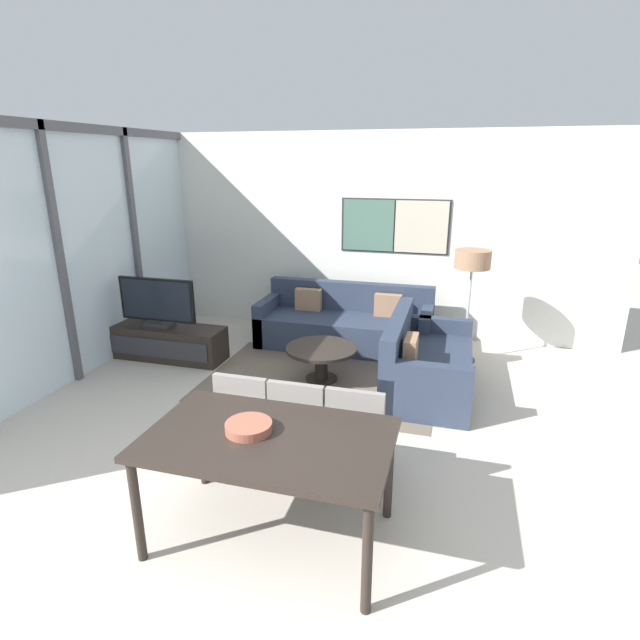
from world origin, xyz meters
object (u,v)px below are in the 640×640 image
at_px(sofa_side, 422,366).
at_px(fruit_bowl, 249,426).
at_px(dining_chair_right, 358,430).
at_px(dining_chair_left, 248,414).
at_px(tv_console, 161,342).
at_px(television, 157,303).
at_px(dining_table, 269,447).
at_px(floor_lamp, 472,265).
at_px(dining_chair_centre, 301,422).
at_px(sofa_main, 345,325).
at_px(coffee_table, 321,355).

height_order(sofa_side, fruit_bowl, fruit_bowl).
bearing_deg(dining_chair_right, fruit_bowl, -131.90).
bearing_deg(dining_chair_left, tv_console, 136.63).
relative_size(television, dining_table, 0.66).
xyz_separation_m(dining_table, floor_lamp, (1.22, 3.56, 0.53)).
height_order(television, dining_chair_centre, television).
distance_m(television, dining_chair_centre, 3.19).
relative_size(television, dining_chair_right, 1.16).
bearing_deg(sofa_main, sofa_side, -45.53).
bearing_deg(dining_chair_left, sofa_main, 88.33).
height_order(sofa_side, dining_table, sofa_side).
relative_size(sofa_main, dining_chair_right, 2.61).
relative_size(tv_console, floor_lamp, 1.19).
height_order(television, floor_lamp, floor_lamp).
relative_size(sofa_main, dining_chair_centre, 2.61).
height_order(tv_console, dining_chair_right, dining_chair_right).
bearing_deg(sofa_side, dining_chair_right, 170.36).
bearing_deg(dining_chair_centre, sofa_side, 68.27).
distance_m(fruit_bowl, floor_lamp, 3.81).
bearing_deg(coffee_table, dining_chair_left, -92.78).
height_order(fruit_bowl, floor_lamp, floor_lamp).
bearing_deg(dining_table, sofa_main, 95.38).
distance_m(television, dining_table, 3.63).
height_order(tv_console, coffee_table, tv_console).
relative_size(coffee_table, dining_chair_left, 0.92).
height_order(sofa_main, fruit_bowl, fruit_bowl).
xyz_separation_m(television, floor_lamp, (3.72, 0.94, 0.49)).
relative_size(tv_console, sofa_main, 0.73).
bearing_deg(tv_console, fruit_bowl, -47.75).
bearing_deg(dining_chair_right, floor_lamp, 74.89).
distance_m(coffee_table, dining_chair_centre, 1.88).
relative_size(dining_chair_left, dining_chair_right, 1.00).
height_order(television, sofa_main, television).
relative_size(tv_console, dining_chair_left, 1.90).
xyz_separation_m(dining_table, dining_chair_left, (-0.44, 0.67, -0.18)).
height_order(television, dining_chair_left, television).
distance_m(coffee_table, dining_chair_right, 2.01).
distance_m(tv_console, fruit_bowl, 3.56).
bearing_deg(sofa_side, sofa_main, 44.47).
relative_size(sofa_side, fruit_bowl, 5.44).
bearing_deg(dining_chair_left, sofa_side, 57.81).
height_order(dining_chair_right, fruit_bowl, dining_chair_right).
bearing_deg(dining_chair_left, floor_lamp, 60.09).
distance_m(dining_table, dining_chair_centre, 0.69).
relative_size(sofa_side, dining_chair_centre, 1.87).
xyz_separation_m(dining_table, dining_chair_right, (0.44, 0.67, -0.18)).
bearing_deg(sofa_side, dining_chair_left, 147.81).
bearing_deg(sofa_main, dining_table, -84.62).
distance_m(coffee_table, fruit_bowl, 2.54).
height_order(tv_console, sofa_side, sofa_side).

